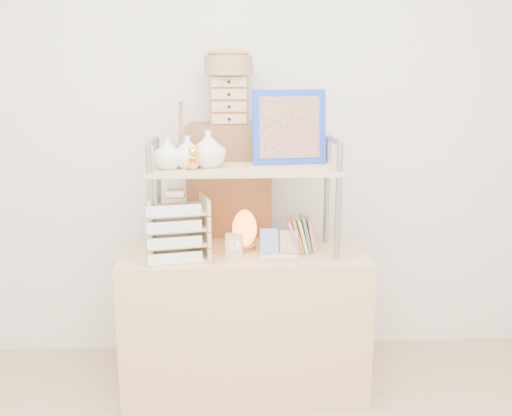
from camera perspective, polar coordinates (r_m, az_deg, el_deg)
The scene contains 10 objects.
room_shell at distance 1.89m, azimuth -0.43°, elevation 15.93°, with size 3.42×3.41×2.61m.
desk at distance 2.96m, azimuth -1.12°, elevation -11.34°, with size 1.20×0.50×0.75m, color tan.
cabinet at distance 3.20m, azimuth -2.58°, elevation -3.70°, with size 0.45×0.24×1.35m, color brown.
hutch at distance 2.74m, azimuth -2.74°, elevation 4.54°, with size 0.90×0.34×0.78m.
letter_tray at distance 2.73m, azimuth -7.94°, elevation -2.27°, with size 0.31×0.30×0.33m.
salt_lamp at distance 2.84m, azimuth -1.16°, elevation -2.14°, with size 0.13×0.12×0.20m.
desk_clock at distance 2.73m, azimuth -2.19°, elevation -3.75°, with size 0.09×0.05×0.11m.
postcard_stand at distance 2.76m, azimuth 2.29°, elevation -4.01°, with size 0.19×0.06×0.13m.
drawer_chest at distance 3.04m, azimuth -2.73°, elevation 10.75°, with size 0.20×0.16×0.25m.
woven_basket at distance 3.04m, azimuth -2.77°, elevation 14.05°, with size 0.25×0.25×0.10m, color olive.
Camera 1 is at (-0.09, -1.49, 1.61)m, focal length 40.00 mm.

